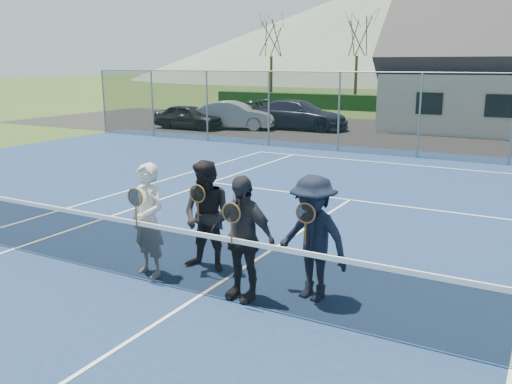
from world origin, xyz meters
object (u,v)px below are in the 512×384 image
car_c (299,115)px  player_d (313,238)px  tennis_net (202,261)px  car_a (189,117)px  player_c (242,238)px  player_b (208,216)px  player_a (148,220)px  car_b (234,115)px

car_c → player_d: bearing=-156.4°
tennis_net → car_a: bearing=126.4°
player_c → player_d: size_ratio=1.00×
player_b → player_c: size_ratio=1.00×
player_a → player_b: bearing=42.6°
car_b → player_b: size_ratio=2.38×
player_d → tennis_net: bearing=-155.6°
tennis_net → player_a: player_a is taller
car_b → player_a: player_a is taller
tennis_net → player_c: player_c is taller
car_c → player_b: size_ratio=2.84×
player_a → player_b: same height
player_a → player_d: size_ratio=1.00×
car_c → player_a: player_a is taller
car_a → tennis_net: (12.32, -16.73, -0.10)m
car_c → player_c: bearing=-159.1°
player_a → player_d: same height
car_c → player_d: 20.66m
tennis_net → player_c: size_ratio=6.49×
car_c → tennis_net: (7.33, -19.36, -0.20)m
car_a → player_d: player_d is taller
tennis_net → car_b: bearing=120.0°
player_d → car_c: bearing=115.1°
player_b → car_b: bearing=120.0°
car_c → player_a: (6.17, -19.13, 0.18)m
player_b → player_c: bearing=-33.5°
player_b → player_c: 1.24m
car_b → tennis_net: bearing=-165.2°
player_b → player_c: (1.03, -0.68, 0.00)m
tennis_net → player_a: bearing=168.8°
car_a → car_c: (4.99, 2.63, 0.11)m
car_b → player_d: 20.84m
tennis_net → player_c: 0.70m
tennis_net → player_a: (-1.16, 0.23, 0.38)m
car_b → player_a: (9.14, -17.64, 0.22)m
tennis_net → player_c: bearing=18.2°
player_a → player_c: (1.72, -0.05, -0.00)m
car_b → car_a: bearing=104.4°
player_b → player_d: bearing=-6.4°
car_c → tennis_net: bearing=-160.8°
car_b → tennis_net: (10.30, -17.88, -0.17)m
player_c → player_a: bearing=178.4°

